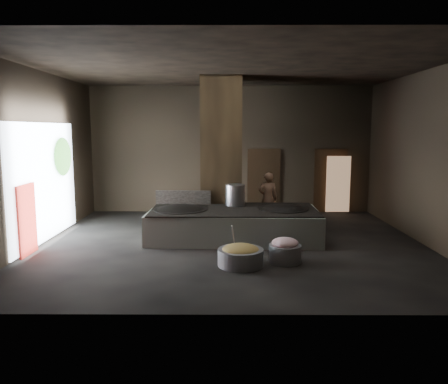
{
  "coord_description": "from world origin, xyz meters",
  "views": [
    {
      "loc": [
        -0.14,
        -11.21,
        2.98
      ],
      "look_at": [
        -0.21,
        0.8,
        1.25
      ],
      "focal_mm": 35.0,
      "sensor_mm": 36.0,
      "label": 1
    }
  ],
  "objects_px": {
    "wok_right": "(283,212)",
    "stock_pot": "(235,195)",
    "veg_basin": "(241,257)",
    "hearth_platform": "(234,225)",
    "cook": "(268,198)",
    "meat_basin": "(285,254)",
    "wok_left": "(180,212)"
  },
  "relations": [
    {
      "from": "stock_pot",
      "to": "cook",
      "type": "relative_size",
      "value": 0.36
    },
    {
      "from": "veg_basin",
      "to": "wok_left",
      "type": "bearing_deg",
      "value": 123.8
    },
    {
      "from": "wok_left",
      "to": "meat_basin",
      "type": "bearing_deg",
      "value": -38.97
    },
    {
      "from": "wok_left",
      "to": "meat_basin",
      "type": "height_order",
      "value": "wok_left"
    },
    {
      "from": "stock_pot",
      "to": "meat_basin",
      "type": "relative_size",
      "value": 0.82
    },
    {
      "from": "stock_pot",
      "to": "veg_basin",
      "type": "xyz_separation_m",
      "value": [
        0.06,
        -2.93,
        -0.94
      ]
    },
    {
      "from": "hearth_platform",
      "to": "veg_basin",
      "type": "distance_m",
      "value": 2.4
    },
    {
      "from": "wok_left",
      "to": "cook",
      "type": "relative_size",
      "value": 0.87
    },
    {
      "from": "hearth_platform",
      "to": "wok_right",
      "type": "xyz_separation_m",
      "value": [
        1.35,
        0.05,
        0.35
      ]
    },
    {
      "from": "wok_left",
      "to": "stock_pot",
      "type": "distance_m",
      "value": 1.66
    },
    {
      "from": "stock_pot",
      "to": "cook",
      "type": "distance_m",
      "value": 1.73
    },
    {
      "from": "cook",
      "to": "veg_basin",
      "type": "distance_m",
      "value": 4.43
    },
    {
      "from": "wok_right",
      "to": "stock_pot",
      "type": "relative_size",
      "value": 2.25
    },
    {
      "from": "hearth_platform",
      "to": "stock_pot",
      "type": "height_order",
      "value": "stock_pot"
    },
    {
      "from": "hearth_platform",
      "to": "cook",
      "type": "distance_m",
      "value": 2.23
    },
    {
      "from": "veg_basin",
      "to": "wok_right",
      "type": "bearing_deg",
      "value": 63.06
    },
    {
      "from": "hearth_platform",
      "to": "veg_basin",
      "type": "relative_size",
      "value": 4.54
    },
    {
      "from": "stock_pot",
      "to": "meat_basin",
      "type": "bearing_deg",
      "value": -68.18
    },
    {
      "from": "wok_right",
      "to": "veg_basin",
      "type": "bearing_deg",
      "value": -116.94
    },
    {
      "from": "stock_pot",
      "to": "cook",
      "type": "bearing_deg",
      "value": 51.6
    },
    {
      "from": "wok_right",
      "to": "stock_pot",
      "type": "height_order",
      "value": "stock_pot"
    },
    {
      "from": "stock_pot",
      "to": "hearth_platform",
      "type": "bearing_deg",
      "value": -95.19
    },
    {
      "from": "stock_pot",
      "to": "veg_basin",
      "type": "relative_size",
      "value": 0.59
    },
    {
      "from": "hearth_platform",
      "to": "cook",
      "type": "relative_size",
      "value": 2.77
    },
    {
      "from": "hearth_platform",
      "to": "meat_basin",
      "type": "relative_size",
      "value": 6.29
    },
    {
      "from": "hearth_platform",
      "to": "stock_pot",
      "type": "bearing_deg",
      "value": 86.79
    },
    {
      "from": "hearth_platform",
      "to": "stock_pot",
      "type": "xyz_separation_m",
      "value": [
        0.05,
        0.55,
        0.73
      ]
    },
    {
      "from": "cook",
      "to": "meat_basin",
      "type": "xyz_separation_m",
      "value": [
        0.02,
        -4.02,
        -0.63
      ]
    },
    {
      "from": "wok_right",
      "to": "meat_basin",
      "type": "height_order",
      "value": "wok_right"
    },
    {
      "from": "wok_right",
      "to": "cook",
      "type": "bearing_deg",
      "value": 97.55
    },
    {
      "from": "cook",
      "to": "wok_right",
      "type": "bearing_deg",
      "value": 97.18
    },
    {
      "from": "cook",
      "to": "veg_basin",
      "type": "xyz_separation_m",
      "value": [
        -0.99,
        -4.27,
        -0.64
      ]
    }
  ]
}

